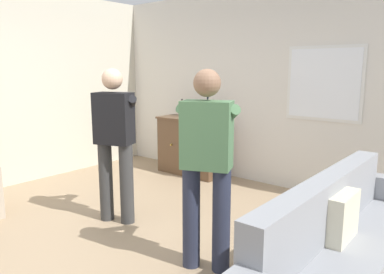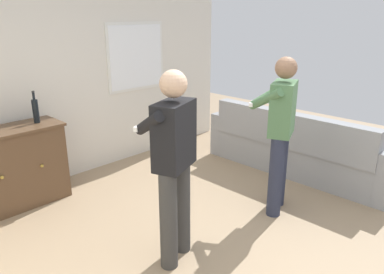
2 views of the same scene
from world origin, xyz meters
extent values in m
plane|color=#9E8466|center=(0.00, 0.00, 0.00)|extent=(10.40, 10.40, 0.00)
cube|color=silver|center=(0.00, 2.66, 1.40)|extent=(5.20, 0.12, 2.80)
cube|color=silver|center=(0.98, 2.60, 1.48)|extent=(0.98, 0.02, 0.96)
cube|color=white|center=(0.98, 2.59, 1.48)|extent=(0.90, 0.03, 0.88)
cube|color=gray|center=(2.01, 0.53, 0.21)|extent=(0.55, 2.24, 0.42)
cube|color=gray|center=(1.81, 0.53, 0.65)|extent=(0.18, 2.24, 0.46)
cube|color=gray|center=(2.01, 1.73, 0.32)|extent=(0.55, 0.18, 0.64)
cube|color=beige|center=(1.94, 0.53, 0.60)|extent=(0.14, 0.40, 0.36)
cube|color=brown|center=(-0.99, 2.30, 0.44)|extent=(1.06, 0.44, 0.88)
cube|color=brown|center=(-0.99, 2.30, 0.89)|extent=(1.10, 0.48, 0.03)
sphere|color=#B79338|center=(-1.21, 2.06, 0.48)|extent=(0.04, 0.04, 0.04)
sphere|color=#B79338|center=(-0.78, 2.06, 0.48)|extent=(0.04, 0.04, 0.04)
cylinder|color=black|center=(-0.67, 2.31, 1.04)|extent=(0.07, 0.07, 0.26)
cylinder|color=black|center=(-0.67, 2.31, 1.21)|extent=(0.03, 0.03, 0.08)
cylinder|color=#262626|center=(-0.67, 2.31, 1.26)|extent=(0.03, 0.03, 0.02)
cylinder|color=#383838|center=(-0.53, 0.27, 0.44)|extent=(0.15, 0.15, 0.88)
cylinder|color=#383838|center=(-0.29, 0.36, 0.44)|extent=(0.15, 0.15, 0.88)
cube|color=black|center=(-0.41, 0.32, 1.16)|extent=(0.45, 0.34, 0.55)
sphere|color=#D8AD8C|center=(-0.41, 0.32, 1.57)|extent=(0.22, 0.22, 0.22)
cylinder|color=black|center=(-0.57, 0.43, 1.27)|extent=(0.20, 0.44, 0.29)
cylinder|color=black|center=(-0.36, 0.51, 1.27)|extent=(0.41, 0.32, 0.29)
cube|color=white|center=(-0.52, 0.62, 1.18)|extent=(0.15, 0.09, 0.04)
cylinder|color=#282D42|center=(0.84, 0.10, 0.44)|extent=(0.15, 0.15, 0.88)
cylinder|color=#282D42|center=(1.08, 0.20, 0.44)|extent=(0.15, 0.15, 0.88)
cube|color=#4C754C|center=(0.96, 0.15, 1.16)|extent=(0.45, 0.36, 0.55)
sphere|color=#8C664C|center=(0.96, 0.15, 1.57)|extent=(0.22, 0.22, 0.22)
cylinder|color=#4C754C|center=(0.79, 0.26, 1.27)|extent=(0.19, 0.45, 0.29)
cylinder|color=#4C754C|center=(1.01, 0.34, 1.27)|extent=(0.42, 0.31, 0.29)
cube|color=white|center=(0.84, 0.45, 1.18)|extent=(0.15, 0.09, 0.04)
camera|label=1|loc=(2.75, -2.20, 1.69)|focal=35.00mm
camera|label=2|loc=(-2.35, -1.78, 2.10)|focal=35.00mm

